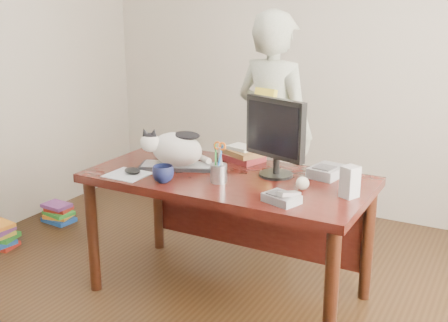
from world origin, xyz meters
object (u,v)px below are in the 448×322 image
Objects in this scene: pen_cup at (219,171)px; speaker at (350,182)px; mouse at (132,171)px; calculator at (327,171)px; baseball at (303,183)px; person at (273,132)px; book_pile_b at (58,213)px; cat at (174,148)px; coffee_mug at (163,174)px; desk at (234,196)px; phone at (282,198)px; book_stack at (243,154)px; keyboard at (177,166)px; monitor at (275,133)px.

speaker is at bearing 8.85° from pen_cup.
mouse is 0.45× the size of calculator.
mouse is at bearing -145.33° from speaker.
mouse is 1.48× the size of baseball.
book_pile_b is (-1.65, -0.44, -0.76)m from person.
cat is at bearing -15.11° from book_pile_b.
book_pile_b is (-1.46, 0.62, -0.72)m from coffee_mug.
desk is 9.85× the size of speaker.
book_pile_b is at bearing -172.32° from calculator.
phone is at bearing -86.50° from calculator.
desk is at bearing 34.22° from mouse.
calculator is 0.14× the size of person.
coffee_mug reaches higher than book_stack.
person is at bearing 157.71° from speaker.
phone is at bearing 0.15° from mouse.
coffee_mug is 1.00m from speaker.
keyboard is (-0.34, -0.09, 0.16)m from desk.
baseball is (0.22, -0.13, -0.22)m from monitor.
book_stack is at bearing 147.27° from baseball.
person is 1.87m from book_pile_b.
keyboard is 0.64m from monitor.
calculator is at bearing -4.94° from keyboard.
calculator is 0.90× the size of book_pile_b.
mouse is (-0.14, -0.23, -0.10)m from cat.
speaker reaches higher than phone.
mouse reaches higher than desk.
book_stack reaches higher than calculator.
cat reaches higher than desk.
calculator is at bearing 19.31° from desk.
cat is 1.63m from book_pile_b.
desk is at bearing -7.49° from keyboard.
speaker is (1.06, 0.00, -0.04)m from cat.
pen_cup reaches higher than mouse.
calculator is (0.04, 0.28, -0.01)m from baseball.
keyboard is 0.80m from baseball.
speaker reaches higher than desk.
keyboard is 0.28m from mouse.
monitor is at bearing -10.57° from keyboard.
keyboard is 2.85× the size of speaker.
monitor is 1.56× the size of book_stack.
person is (0.28, 0.81, -0.05)m from cat.
keyboard is 1.61× the size of book_stack.
pen_cup is 1.94m from book_pile_b.
phone is 0.86× the size of calculator.
calculator is at bearing 81.55° from baseball.
calculator is at bearing -4.74° from cat.
calculator is (0.85, 0.27, -0.10)m from cat.
coffee_mug is 1.75m from book_pile_b.
book_pile_b is (-1.37, 0.37, -0.80)m from cat.
calculator is (-0.21, 0.27, -0.05)m from speaker.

